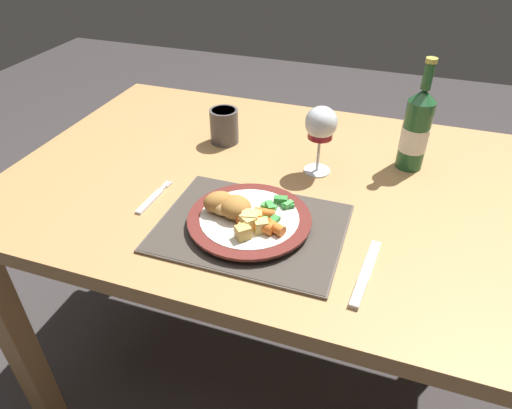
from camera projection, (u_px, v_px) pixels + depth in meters
ground_plane at (274, 368)px, 1.50m from camera, size 6.00×6.00×0.00m
dining_table at (281, 211)px, 1.12m from camera, size 1.29×0.84×0.74m
placemat at (251, 228)px, 0.91m from camera, size 0.37×0.28×0.01m
dinner_plate at (249, 220)px, 0.91m from camera, size 0.25×0.25×0.02m
breaded_croquettes at (229, 206)px, 0.90m from camera, size 0.12×0.08×0.04m
green_beans_pile at (274, 209)px, 0.91m from camera, size 0.06×0.10×0.02m
glazed_carrots at (260, 223)px, 0.87m from camera, size 0.10×0.07×0.02m
fork at (152, 199)px, 1.00m from camera, size 0.02×0.13×0.01m
table_knife at (364, 278)px, 0.80m from camera, size 0.03×0.18×0.01m
wine_glass at (321, 126)px, 1.03m from camera, size 0.07×0.07×0.17m
bottle at (416, 130)px, 1.06m from camera, size 0.06×0.06×0.26m
roast_potatoes at (249, 223)px, 0.87m from camera, size 0.06×0.08×0.03m
drinking_cup at (224, 125)px, 1.19m from camera, size 0.07×0.07×0.09m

